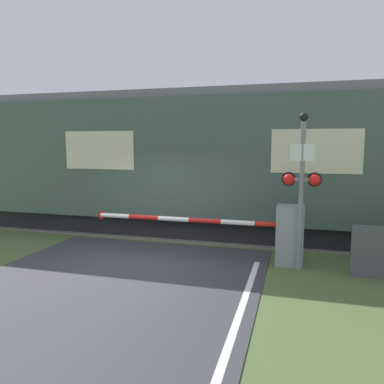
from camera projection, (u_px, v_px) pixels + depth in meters
name	position (u px, v px, depth m)	size (l,w,h in m)	color
ground_plane	(135.00, 267.00, 8.37)	(80.00, 80.00, 0.00)	#4C6033
track_bed	(185.00, 229.00, 12.02)	(36.00, 3.20, 0.13)	slate
train	(313.00, 164.00, 10.71)	(21.53, 3.22, 4.23)	black
crossing_barrier	(275.00, 233.00, 8.49)	(5.11, 0.44, 1.37)	gray
signal_post	(301.00, 182.00, 7.93)	(0.83, 0.26, 3.38)	gray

